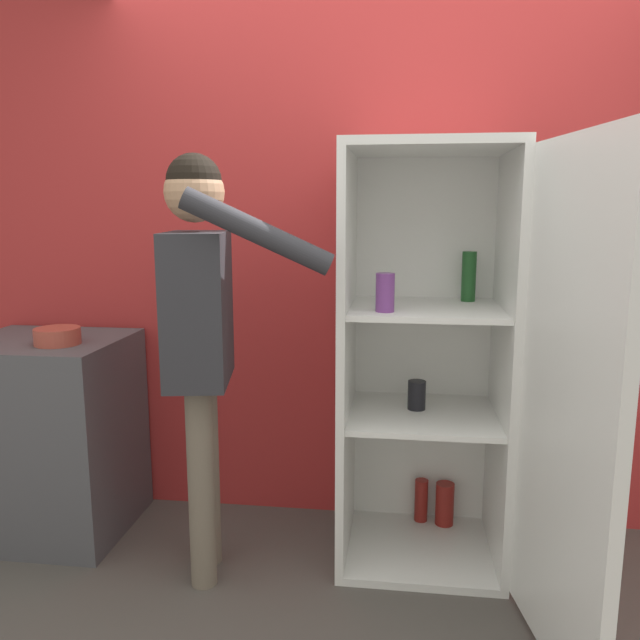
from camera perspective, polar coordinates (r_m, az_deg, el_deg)
ground_plane at (r=2.54m, az=3.78°, el=-26.99°), size 12.00×12.00×0.00m
wall_back at (r=3.02m, az=5.27°, el=5.20°), size 7.00×0.06×2.55m
refrigerator at (r=2.63m, az=11.85°, el=-4.23°), size 0.86×1.32×1.80m
person at (r=2.52m, az=-10.85°, el=0.63°), size 0.72×0.55×1.74m
counter at (r=3.28m, az=-23.46°, el=-9.65°), size 0.72×0.63×0.94m
bowl at (r=3.01m, az=-22.88°, el=-1.37°), size 0.20×0.20×0.07m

